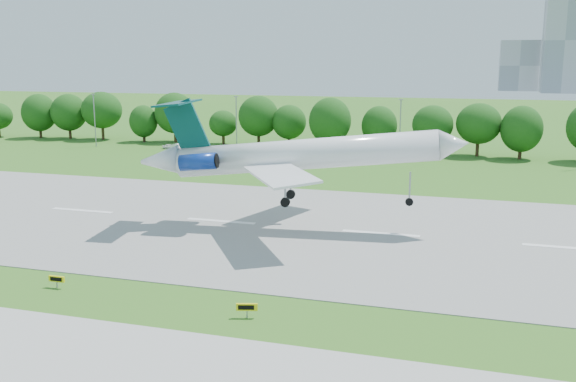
{
  "coord_description": "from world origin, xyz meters",
  "views": [
    {
      "loc": [
        30.39,
        -46.91,
        19.87
      ],
      "look_at": [
        10.86,
        18.0,
        5.95
      ],
      "focal_mm": 40.0,
      "sensor_mm": 36.0,
      "label": 1
    }
  ],
  "objects": [
    {
      "name": "runway",
      "position": [
        0.0,
        25.0,
        0.04
      ],
      "size": [
        400.0,
        45.0,
        0.08
      ],
      "primitive_type": "cube",
      "color": "gray",
      "rests_on": "ground"
    },
    {
      "name": "service_vehicle_b",
      "position": [
        -37.03,
        83.72,
        0.53
      ],
      "size": [
        3.38,
        2.26,
        1.07
      ],
      "primitive_type": "imported",
      "rotation": [
        0.0,
        0.0,
        1.92
      ],
      "color": "white",
      "rests_on": "ground"
    },
    {
      "name": "taxi_sign_centre",
      "position": [
        -4.79,
        -1.13,
        0.81
      ],
      "size": [
        1.57,
        0.21,
        1.1
      ],
      "rotation": [
        0.0,
        0.0,
        0.0
      ],
      "color": "gray",
      "rests_on": "ground"
    },
    {
      "name": "service_vehicle_a",
      "position": [
        -34.34,
        82.98,
        0.66
      ],
      "size": [
        4.09,
        1.67,
        1.32
      ],
      "primitive_type": "imported",
      "rotation": [
        0.0,
        0.0,
        1.5
      ],
      "color": "white",
      "rests_on": "ground"
    },
    {
      "name": "taxi_sign_right",
      "position": [
        13.7,
        -2.61,
        0.87
      ],
      "size": [
        1.68,
        0.63,
        1.19
      ],
      "rotation": [
        0.0,
        0.0,
        0.27
      ],
      "color": "gray",
      "rests_on": "ground"
    },
    {
      "name": "airliner",
      "position": [
        8.95,
        24.72,
        8.96
      ],
      "size": [
        39.11,
        28.11,
        12.35
      ],
      "rotation": [
        0.0,
        -0.09,
        0.15
      ],
      "color": "white",
      "rests_on": "ground"
    },
    {
      "name": "tree_line",
      "position": [
        0.0,
        92.0,
        6.19
      ],
      "size": [
        288.4,
        8.4,
        10.4
      ],
      "color": "#382314",
      "rests_on": "ground"
    },
    {
      "name": "ground",
      "position": [
        0.0,
        0.0,
        0.0
      ],
      "size": [
        600.0,
        600.0,
        0.0
      ],
      "primitive_type": "plane",
      "color": "#2B6C1C",
      "rests_on": "ground"
    },
    {
      "name": "light_poles",
      "position": [
        -2.5,
        82.0,
        6.34
      ],
      "size": [
        175.9,
        0.25,
        12.19
      ],
      "color": "gray",
      "rests_on": "ground"
    }
  ]
}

